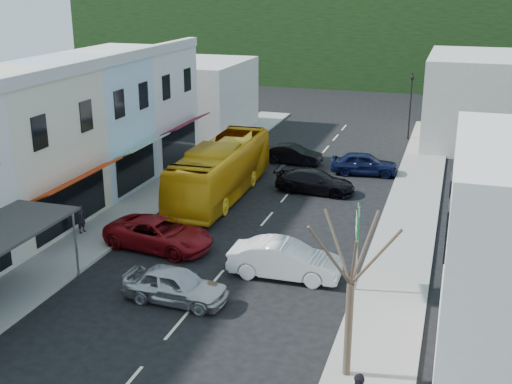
{
  "coord_description": "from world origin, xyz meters",
  "views": [
    {
      "loc": [
        9.4,
        -23.71,
        12.57
      ],
      "look_at": [
        0.0,
        6.0,
        2.2
      ],
      "focal_mm": 45.0,
      "sensor_mm": 36.0,
      "label": 1
    }
  ],
  "objects_px": {
    "bus": "(221,172)",
    "traffic_signal": "(410,106)",
    "street_tree": "(351,284)",
    "car_white": "(285,262)",
    "pedestrian_left": "(81,217)",
    "direction_sign": "(357,251)",
    "car_silver": "(175,286)",
    "car_red": "(159,235)"
  },
  "relations": [
    {
      "from": "bus",
      "to": "traffic_signal",
      "type": "bearing_deg",
      "value": 61.26
    },
    {
      "from": "traffic_signal",
      "to": "street_tree",
      "type": "bearing_deg",
      "value": 115.98
    },
    {
      "from": "car_white",
      "to": "street_tree",
      "type": "bearing_deg",
      "value": -150.93
    },
    {
      "from": "bus",
      "to": "car_white",
      "type": "relative_size",
      "value": 2.64
    },
    {
      "from": "street_tree",
      "to": "car_white",
      "type": "bearing_deg",
      "value": 120.31
    },
    {
      "from": "bus",
      "to": "pedestrian_left",
      "type": "distance_m",
      "value": 9.31
    },
    {
      "from": "pedestrian_left",
      "to": "direction_sign",
      "type": "height_order",
      "value": "direction_sign"
    },
    {
      "from": "bus",
      "to": "car_silver",
      "type": "relative_size",
      "value": 2.64
    },
    {
      "from": "bus",
      "to": "pedestrian_left",
      "type": "relative_size",
      "value": 6.82
    },
    {
      "from": "car_silver",
      "to": "traffic_signal",
      "type": "distance_m",
      "value": 32.35
    },
    {
      "from": "car_silver",
      "to": "bus",
      "type": "bearing_deg",
      "value": 15.07
    },
    {
      "from": "bus",
      "to": "car_white",
      "type": "height_order",
      "value": "bus"
    },
    {
      "from": "bus",
      "to": "pedestrian_left",
      "type": "xyz_separation_m",
      "value": [
        -4.64,
        -8.05,
        -0.55
      ]
    },
    {
      "from": "car_silver",
      "to": "direction_sign",
      "type": "bearing_deg",
      "value": -64.03
    },
    {
      "from": "car_silver",
      "to": "street_tree",
      "type": "height_order",
      "value": "street_tree"
    },
    {
      "from": "car_silver",
      "to": "car_red",
      "type": "xyz_separation_m",
      "value": [
        -3.03,
        4.8,
        0.0
      ]
    },
    {
      "from": "bus",
      "to": "traffic_signal",
      "type": "height_order",
      "value": "traffic_signal"
    },
    {
      "from": "bus",
      "to": "car_silver",
      "type": "height_order",
      "value": "bus"
    },
    {
      "from": "car_silver",
      "to": "car_white",
      "type": "xyz_separation_m",
      "value": [
        3.65,
        3.58,
        0.0
      ]
    },
    {
      "from": "car_silver",
      "to": "street_tree",
      "type": "xyz_separation_m",
      "value": [
        7.58,
        -3.15,
        2.72
      ]
    },
    {
      "from": "bus",
      "to": "car_red",
      "type": "height_order",
      "value": "bus"
    },
    {
      "from": "car_red",
      "to": "pedestrian_left",
      "type": "height_order",
      "value": "pedestrian_left"
    },
    {
      "from": "car_white",
      "to": "direction_sign",
      "type": "xyz_separation_m",
      "value": [
        3.21,
        -0.6,
        1.22
      ]
    },
    {
      "from": "traffic_signal",
      "to": "car_silver",
      "type": "bearing_deg",
      "value": 102.56
    },
    {
      "from": "car_silver",
      "to": "traffic_signal",
      "type": "relative_size",
      "value": 0.81
    },
    {
      "from": "street_tree",
      "to": "bus",
      "type": "bearing_deg",
      "value": 122.77
    },
    {
      "from": "direction_sign",
      "to": "pedestrian_left",
      "type": "bearing_deg",
      "value": 161.35
    },
    {
      "from": "car_silver",
      "to": "car_red",
      "type": "height_order",
      "value": "same"
    },
    {
      "from": "car_silver",
      "to": "direction_sign",
      "type": "xyz_separation_m",
      "value": [
        6.86,
        2.98,
        1.22
      ]
    },
    {
      "from": "car_silver",
      "to": "car_white",
      "type": "bearing_deg",
      "value": -43.08
    },
    {
      "from": "car_red",
      "to": "pedestrian_left",
      "type": "relative_size",
      "value": 2.71
    },
    {
      "from": "traffic_signal",
      "to": "car_red",
      "type": "bearing_deg",
      "value": 94.58
    },
    {
      "from": "street_tree",
      "to": "car_silver",
      "type": "bearing_deg",
      "value": 157.45
    },
    {
      "from": "car_silver",
      "to": "car_red",
      "type": "distance_m",
      "value": 5.68
    },
    {
      "from": "car_silver",
      "to": "car_white",
      "type": "relative_size",
      "value": 1.0
    },
    {
      "from": "pedestrian_left",
      "to": "traffic_signal",
      "type": "relative_size",
      "value": 0.31
    },
    {
      "from": "car_red",
      "to": "pedestrian_left",
      "type": "bearing_deg",
      "value": 93.53
    },
    {
      "from": "bus",
      "to": "street_tree",
      "type": "relative_size",
      "value": 1.69
    },
    {
      "from": "street_tree",
      "to": "traffic_signal",
      "type": "xyz_separation_m",
      "value": [
        -0.95,
        34.74,
        -0.69
      ]
    },
    {
      "from": "bus",
      "to": "traffic_signal",
      "type": "xyz_separation_m",
      "value": [
        9.58,
        18.39,
        1.18
      ]
    },
    {
      "from": "bus",
      "to": "traffic_signal",
      "type": "relative_size",
      "value": 2.12
    },
    {
      "from": "direction_sign",
      "to": "traffic_signal",
      "type": "xyz_separation_m",
      "value": [
        -0.23,
        28.61,
        0.81
      ]
    }
  ]
}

